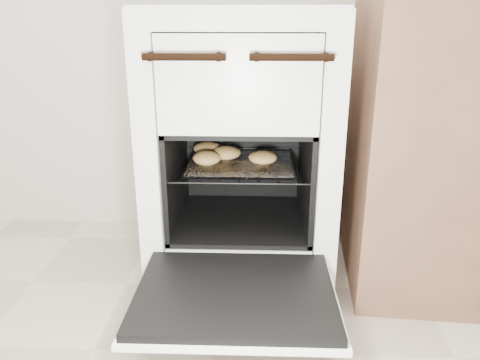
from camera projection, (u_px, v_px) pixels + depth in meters
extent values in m
cube|color=white|center=(242.00, 149.00, 1.61)|extent=(0.59, 0.63, 0.90)
cylinder|color=black|center=(184.00, 57.00, 1.20)|extent=(0.22, 0.02, 0.02)
cylinder|color=black|center=(292.00, 57.00, 1.19)|extent=(0.22, 0.02, 0.02)
cube|color=black|center=(235.00, 293.00, 1.21)|extent=(0.51, 0.39, 0.02)
cube|color=white|center=(235.00, 299.00, 1.22)|extent=(0.53, 0.41, 0.02)
cylinder|color=black|center=(178.00, 163.00, 1.56)|extent=(0.01, 0.41, 0.01)
cylinder|color=black|center=(305.00, 165.00, 1.54)|extent=(0.01, 0.41, 0.01)
cylinder|color=black|center=(239.00, 184.00, 1.36)|extent=(0.42, 0.01, 0.01)
cylinder|color=black|center=(243.00, 148.00, 1.73)|extent=(0.42, 0.01, 0.01)
cylinder|color=black|center=(188.00, 163.00, 1.55)|extent=(0.01, 0.39, 0.01)
cylinder|color=black|center=(205.00, 164.00, 1.55)|extent=(0.01, 0.39, 0.01)
cylinder|color=black|center=(223.00, 164.00, 1.55)|extent=(0.01, 0.39, 0.01)
cylinder|color=black|center=(241.00, 164.00, 1.55)|extent=(0.01, 0.39, 0.01)
cylinder|color=black|center=(259.00, 164.00, 1.55)|extent=(0.01, 0.39, 0.01)
cylinder|color=black|center=(276.00, 164.00, 1.54)|extent=(0.01, 0.39, 0.01)
cylinder|color=black|center=(294.00, 164.00, 1.54)|extent=(0.01, 0.39, 0.01)
cube|color=silver|center=(241.00, 164.00, 1.53)|extent=(0.33, 0.29, 0.01)
ellipsoid|color=tan|center=(263.00, 157.00, 1.51)|extent=(0.12, 0.12, 0.04)
ellipsoid|color=tan|center=(207.00, 158.00, 1.50)|extent=(0.12, 0.12, 0.04)
ellipsoid|color=tan|center=(208.00, 148.00, 1.62)|extent=(0.13, 0.13, 0.04)
ellipsoid|color=tan|center=(227.00, 153.00, 1.57)|extent=(0.12, 0.12, 0.04)
ellipsoid|color=tan|center=(226.00, 153.00, 1.56)|extent=(0.11, 0.11, 0.04)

